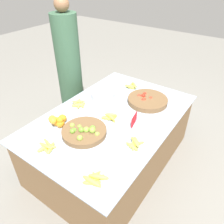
# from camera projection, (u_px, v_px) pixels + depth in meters

# --- Properties ---
(ground_plane) EXTENTS (12.00, 12.00, 0.00)m
(ground_plane) POSITION_uv_depth(u_px,v_px,m) (112.00, 159.00, 2.61)
(ground_plane) COLOR gray
(market_table) EXTENTS (1.80, 1.19, 0.64)m
(market_table) POSITION_uv_depth(u_px,v_px,m) (112.00, 139.00, 2.43)
(market_table) COLOR brown
(market_table) RESTS_ON ground_plane
(lime_bowl) EXTENTS (0.41, 0.41, 0.10)m
(lime_bowl) POSITION_uv_depth(u_px,v_px,m) (84.00, 131.00, 2.00)
(lime_bowl) COLOR brown
(lime_bowl) RESTS_ON market_table
(tomato_basket) EXTENTS (0.44, 0.44, 0.08)m
(tomato_basket) POSITION_uv_depth(u_px,v_px,m) (148.00, 100.00, 2.45)
(tomato_basket) COLOR brown
(tomato_basket) RESTS_ON market_table
(orange_pile) EXTENTS (0.18, 0.20, 0.11)m
(orange_pile) POSITION_uv_depth(u_px,v_px,m) (58.00, 121.00, 2.11)
(orange_pile) COLOR orange
(orange_pile) RESTS_ON market_table
(metal_bowl) EXTENTS (0.28, 0.28, 0.06)m
(metal_bowl) POSITION_uv_depth(u_px,v_px,m) (103.00, 94.00, 2.56)
(metal_bowl) COLOR #B7B7BF
(metal_bowl) RESTS_ON market_table
(price_sign) EXTENTS (0.15, 0.04, 0.11)m
(price_sign) POSITION_uv_depth(u_px,v_px,m) (134.00, 120.00, 2.11)
(price_sign) COLOR red
(price_sign) RESTS_ON market_table
(banana_bunch_front_left) EXTENTS (0.18, 0.18, 0.06)m
(banana_bunch_front_left) POSITION_uv_depth(u_px,v_px,m) (95.00, 179.00, 1.57)
(banana_bunch_front_left) COLOR #EFDB4C
(banana_bunch_front_left) RESTS_ON market_table
(banana_bunch_front_right) EXTENTS (0.18, 0.19, 0.06)m
(banana_bunch_front_right) POSITION_uv_depth(u_px,v_px,m) (132.00, 86.00, 2.75)
(banana_bunch_front_right) COLOR #EFDB4C
(banana_bunch_front_right) RESTS_ON market_table
(banana_bunch_middle_right) EXTENTS (0.13, 0.17, 0.06)m
(banana_bunch_middle_right) POSITION_uv_depth(u_px,v_px,m) (110.00, 117.00, 2.19)
(banana_bunch_middle_right) COLOR #EFDB4C
(banana_bunch_middle_right) RESTS_ON market_table
(banana_bunch_front_center) EXTENTS (0.17, 0.17, 0.05)m
(banana_bunch_front_center) POSITION_uv_depth(u_px,v_px,m) (47.00, 147.00, 1.85)
(banana_bunch_front_center) COLOR #EFDB4C
(banana_bunch_front_center) RESTS_ON market_table
(banana_bunch_back_center) EXTENTS (0.16, 0.14, 0.06)m
(banana_bunch_back_center) POSITION_uv_depth(u_px,v_px,m) (135.00, 144.00, 1.88)
(banana_bunch_back_center) COLOR #EFDB4C
(banana_bunch_back_center) RESTS_ON market_table
(banana_bunch_middle_left) EXTENTS (0.16, 0.18, 0.05)m
(banana_bunch_middle_left) POSITION_uv_depth(u_px,v_px,m) (79.00, 104.00, 2.40)
(banana_bunch_middle_left) COLOR #EFDB4C
(banana_bunch_middle_left) RESTS_ON market_table
(vendor_person) EXTENTS (0.31, 0.31, 1.65)m
(vendor_person) POSITION_uv_depth(u_px,v_px,m) (69.00, 71.00, 2.86)
(vendor_person) COLOR #385B42
(vendor_person) RESTS_ON ground_plane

